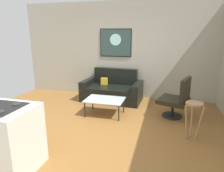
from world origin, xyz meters
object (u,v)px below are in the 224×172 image
at_px(armchair, 177,99).
at_px(bar_stool, 194,112).
at_px(couch, 112,90).
at_px(coffee_table, 105,100).
at_px(wall_painting, 116,43).

relative_size(armchair, bar_stool, 1.36).
relative_size(couch, coffee_table, 1.91).
bearing_deg(wall_painting, coffee_table, -85.00).
relative_size(coffee_table, bar_stool, 1.29).
height_order(couch, bar_stool, couch).
distance_m(couch, bar_stool, 2.68).
distance_m(armchair, bar_stool, 0.96).
xyz_separation_m(couch, armchair, (1.75, -0.84, 0.17)).
xyz_separation_m(couch, bar_stool, (1.99, -1.77, 0.24)).
xyz_separation_m(couch, coffee_table, (0.12, -1.12, 0.07)).
bearing_deg(coffee_table, couch, 95.98).
xyz_separation_m(coffee_table, armchair, (1.64, 0.28, 0.10)).
bearing_deg(wall_painting, bar_stool, -47.83).
xyz_separation_m(coffee_table, bar_stool, (1.87, -0.66, 0.17)).
distance_m(coffee_table, armchair, 1.66).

